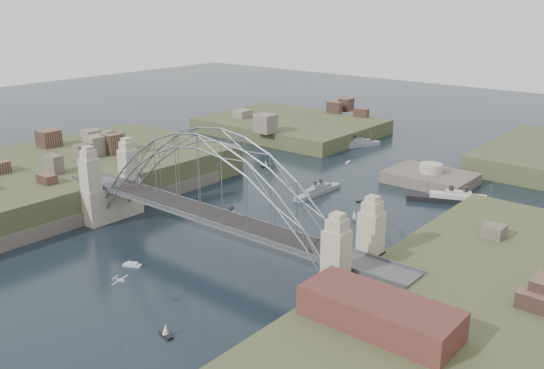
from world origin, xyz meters
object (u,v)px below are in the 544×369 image
(naval_cruiser_far, at_px, (358,144))
(ocean_liner, at_px, (458,200))
(bridge, at_px, (211,195))
(naval_cruiser_near, at_px, (318,191))
(fort_island, at_px, (430,184))
(wharf_shed, at_px, (379,313))

(naval_cruiser_far, relative_size, ocean_liner, 0.68)
(bridge, relative_size, naval_cruiser_near, 5.05)
(bridge, bearing_deg, fort_island, 80.27)
(naval_cruiser_near, bearing_deg, wharf_shed, -48.94)
(bridge, relative_size, wharf_shed, 4.20)
(bridge, relative_size, naval_cruiser_far, 5.25)
(bridge, bearing_deg, naval_cruiser_near, 97.72)
(bridge, distance_m, wharf_shed, 46.23)
(wharf_shed, bearing_deg, naval_cruiser_far, 122.80)
(fort_island, xyz_separation_m, wharf_shed, (32.00, -84.00, 10.34))
(bridge, distance_m, ocean_liner, 64.93)
(fort_island, distance_m, naval_cruiser_far, 42.38)
(bridge, distance_m, naval_cruiser_near, 45.13)
(wharf_shed, distance_m, ocean_liner, 76.33)
(wharf_shed, relative_size, naval_cruiser_near, 1.20)
(fort_island, distance_m, naval_cruiser_near, 32.20)
(naval_cruiser_near, xyz_separation_m, naval_cruiser_far, (-18.40, 48.67, 0.11))
(naval_cruiser_near, bearing_deg, naval_cruiser_far, 110.71)
(naval_cruiser_near, bearing_deg, ocean_liner, 27.89)
(bridge, distance_m, naval_cruiser_far, 95.73)
(wharf_shed, bearing_deg, fort_island, 110.85)
(naval_cruiser_near, bearing_deg, fort_island, 56.28)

